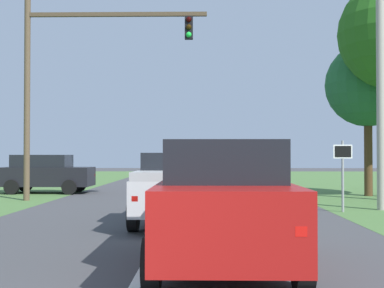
% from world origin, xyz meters
% --- Properties ---
extents(ground_plane, '(120.00, 120.00, 0.00)m').
position_xyz_m(ground_plane, '(0.00, 9.83, 0.00)').
color(ground_plane, '#424244').
extents(red_suv_near, '(2.26, 4.89, 2.04)m').
position_xyz_m(red_suv_near, '(1.27, 4.69, 1.06)').
color(red_suv_near, '#9E1411').
rests_on(red_suv_near, ground_plane).
extents(pickup_truck_lead, '(2.25, 5.50, 1.87)m').
position_xyz_m(pickup_truck_lead, '(0.30, 10.26, 0.96)').
color(pickup_truck_lead, silver).
rests_on(pickup_truck_lead, ground_plane).
extents(traffic_light, '(7.29, 0.40, 8.01)m').
position_xyz_m(traffic_light, '(-4.22, 17.31, 5.25)').
color(traffic_light, brown).
rests_on(traffic_light, ground_plane).
extents(keep_moving_sign, '(0.60, 0.09, 2.27)m').
position_xyz_m(keep_moving_sign, '(5.40, 13.22, 1.46)').
color(keep_moving_sign, gray).
rests_on(keep_moving_sign, ground_plane).
extents(crossing_suv_far, '(4.28, 2.18, 1.81)m').
position_xyz_m(crossing_suv_far, '(-6.50, 21.48, 0.95)').
color(crossing_suv_far, black).
rests_on(crossing_suv_far, ground_plane).
extents(utility_pole_right, '(0.28, 0.28, 10.21)m').
position_xyz_m(utility_pole_right, '(6.83, 13.86, 5.10)').
color(utility_pole_right, '#9E998E').
rests_on(utility_pole_right, ground_plane).
extents(extra_tree_1, '(3.73, 3.73, 6.80)m').
position_xyz_m(extra_tree_1, '(8.26, 19.97, 4.90)').
color(extra_tree_1, '#4C351E').
rests_on(extra_tree_1, ground_plane).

